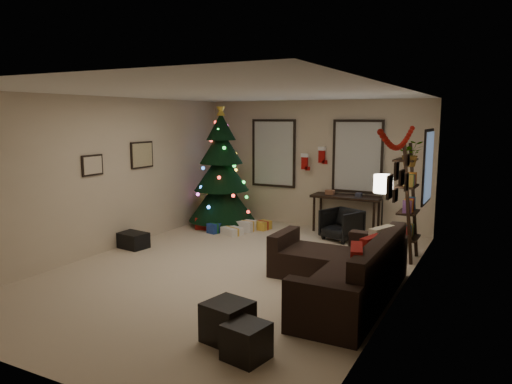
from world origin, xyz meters
TOP-DOWN VIEW (x-y plane):
  - floor at (0.00, 0.00)m, footprint 7.00×7.00m
  - ceiling at (0.00, 0.00)m, footprint 7.00×7.00m
  - wall_back at (0.00, 3.50)m, footprint 5.00×0.00m
  - wall_front at (0.00, -3.50)m, footprint 5.00×0.00m
  - wall_left at (-2.50, 0.00)m, footprint 0.00×7.00m
  - wall_right at (2.50, 0.00)m, footprint 0.00×7.00m
  - window_back_left at (-0.95, 3.47)m, footprint 1.05×0.06m
  - window_back_right at (0.95, 3.47)m, footprint 1.05×0.06m
  - window_right_wall at (2.47, 2.55)m, footprint 0.06×0.90m
  - christmas_tree at (-1.76, 2.55)m, footprint 1.43×1.43m
  - presents at (-1.43, 2.27)m, footprint 1.50×1.01m
  - sofa at (1.85, -0.19)m, footprint 1.83×2.66m
  - pillow_red_a at (2.21, -0.95)m, footprint 0.26×0.51m
  - pillow_red_b at (2.21, -0.24)m, footprint 0.22×0.43m
  - pillow_cream at (2.21, 0.30)m, footprint 0.28×0.47m
  - ottoman_near at (1.16, -2.09)m, footprint 0.52×0.52m
  - ottoman_far at (1.53, -2.34)m, footprint 0.45×0.45m
  - desk at (0.82, 3.22)m, footprint 1.41×0.50m
  - desk_chair at (0.93, 2.57)m, footprint 0.76×0.74m
  - bookshelf at (2.30, 1.82)m, footprint 0.30×0.56m
  - potted_plant at (2.30, 1.73)m, footprint 0.60×0.56m
  - floor_lamp at (1.95, 1.43)m, footprint 0.31×0.31m
  - art_map at (-2.48, 0.86)m, footprint 0.04×0.60m
  - art_abstract at (-2.48, -0.38)m, footprint 0.04×0.45m
  - gallery at (2.48, -0.07)m, footprint 0.03×1.25m
  - garland at (2.45, -0.09)m, footprint 0.08×1.90m
  - stocking_left at (-0.14, 3.32)m, footprint 0.20×0.05m
  - stocking_right at (0.19, 3.46)m, footprint 0.20×0.05m
  - storage_bin at (-2.27, 0.27)m, footprint 0.60×0.44m

SIDE VIEW (x-z plane):
  - floor at x=0.00m, z-range 0.00..0.00m
  - presents at x=-1.43m, z-range -0.03..0.25m
  - storage_bin at x=-2.27m, z-range 0.00..0.28m
  - ottoman_far at x=1.53m, z-range 0.00..0.36m
  - ottoman_near at x=1.16m, z-range 0.00..0.42m
  - sofa at x=1.85m, z-range -0.15..0.71m
  - desk_chair at x=0.93m, z-range 0.00..0.60m
  - pillow_cream at x=2.21m, z-range 0.41..0.85m
  - pillow_red_a at x=2.21m, z-range 0.39..0.89m
  - pillow_red_b at x=2.21m, z-range 0.43..0.85m
  - desk at x=0.82m, z-range 0.29..1.05m
  - bookshelf at x=2.30m, z-range -0.03..1.90m
  - christmas_tree at x=-1.76m, z-range -0.23..2.43m
  - floor_lamp at x=1.95m, z-range 0.48..1.93m
  - wall_left at x=-2.50m, z-range -2.15..4.85m
  - wall_right at x=2.50m, z-range -2.15..4.85m
  - wall_back at x=0.00m, z-range -1.15..3.85m
  - wall_front at x=0.00m, z-range -1.15..3.85m
  - stocking_left at x=-0.14m, z-range 1.24..1.60m
  - window_right_wall at x=2.47m, z-range 0.85..2.15m
  - window_back_left at x=-0.95m, z-range 0.80..2.30m
  - window_back_right at x=0.95m, z-range 0.80..2.30m
  - art_abstract at x=-2.48m, z-range 1.38..1.73m
  - stocking_right at x=0.19m, z-range 1.38..1.74m
  - gallery at x=2.48m, z-range 1.30..1.84m
  - art_map at x=-2.48m, z-range 1.39..1.89m
  - potted_plant at x=2.30m, z-range 1.56..2.10m
  - garland at x=2.45m, z-range 1.94..2.24m
  - ceiling at x=0.00m, z-range 2.70..2.70m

